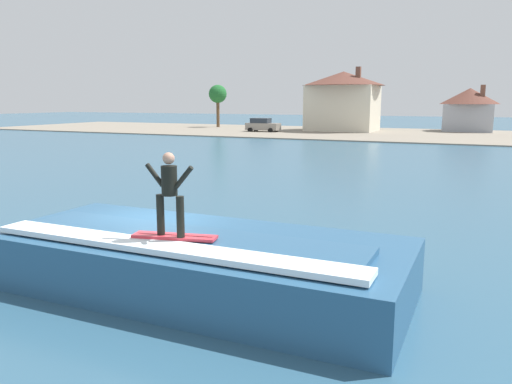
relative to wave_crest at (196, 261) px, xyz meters
name	(u,v)px	position (x,y,z in m)	size (l,w,h in m)	color
ground_plane	(156,264)	(-1.87, 1.08, -0.63)	(260.00, 260.00, 0.00)	#2F5770
wave_crest	(196,261)	(0.00, 0.00, 0.00)	(9.17, 3.90, 1.35)	#2A567B
surfboard	(175,237)	(-0.05, -0.72, 0.74)	(1.80, 0.77, 0.06)	#D8333F
surfer	(170,190)	(-0.09, -0.80, 1.73)	(1.13, 0.32, 1.71)	black
shoreline_bank	(418,135)	(-1.87, 54.28, -0.57)	(120.00, 25.21, 0.12)	gray
car_near_shore	(262,125)	(-21.04, 51.46, 0.31)	(4.40, 2.04, 1.86)	gray
house_with_chimney	(343,98)	(-12.08, 57.58, 3.85)	(10.84, 10.84, 8.36)	beige
house_small_cottage	(469,108)	(3.28, 63.34, 2.56)	(7.47, 7.47, 6.08)	#9EA3AD
tree_tall_bare	(218,95)	(-31.76, 59.04, 4.32)	(2.70, 2.70, 6.44)	brown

